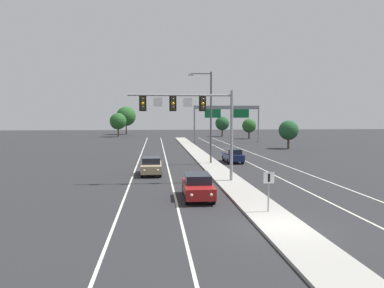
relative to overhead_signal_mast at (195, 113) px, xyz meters
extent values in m
plane|color=#28282B|center=(2.84, -12.31, -5.53)|extent=(260.00, 260.00, 0.00)
cube|color=#9E9B93|center=(2.84, 5.69, -5.45)|extent=(2.40, 110.00, 0.15)
cube|color=silver|center=(-1.86, 12.69, -5.52)|extent=(0.14, 100.00, 0.01)
cube|color=silver|center=(7.54, 12.69, -5.52)|extent=(0.14, 100.00, 0.01)
cube|color=silver|center=(-5.16, 12.69, -5.52)|extent=(0.14, 100.00, 0.01)
cube|color=silver|center=(10.84, 12.69, -5.52)|extent=(0.14, 100.00, 0.01)
cylinder|color=gray|center=(2.95, 0.01, -1.78)|extent=(0.24, 0.24, 7.20)
cylinder|color=gray|center=(-1.15, 0.01, 1.42)|extent=(8.20, 0.16, 0.16)
cube|color=black|center=(0.60, 0.05, 0.77)|extent=(0.56, 0.06, 1.20)
cube|color=#38330F|center=(0.60, 0.01, 0.77)|extent=(0.32, 0.32, 1.00)
sphere|color=#282828|center=(0.60, -0.16, 1.09)|extent=(0.22, 0.22, 0.22)
sphere|color=#F2A819|center=(0.60, -0.16, 0.77)|extent=(0.22, 0.22, 0.22)
sphere|color=#282828|center=(0.60, -0.16, 0.45)|extent=(0.22, 0.22, 0.22)
cube|color=black|center=(-1.74, 0.05, 0.77)|extent=(0.56, 0.06, 1.20)
cube|color=#38330F|center=(-1.74, 0.01, 0.77)|extent=(0.32, 0.32, 1.00)
sphere|color=#282828|center=(-1.74, -0.16, 1.09)|extent=(0.22, 0.22, 0.22)
sphere|color=#F2A819|center=(-1.74, -0.16, 0.77)|extent=(0.22, 0.22, 0.22)
sphere|color=#282828|center=(-1.74, -0.16, 0.45)|extent=(0.22, 0.22, 0.22)
cube|color=black|center=(-4.08, 0.05, 0.77)|extent=(0.56, 0.06, 1.20)
cube|color=#38330F|center=(-4.08, 0.01, 0.77)|extent=(0.32, 0.32, 1.00)
sphere|color=#282828|center=(-4.08, -0.16, 1.09)|extent=(0.22, 0.22, 0.22)
sphere|color=#F2A819|center=(-4.08, -0.16, 0.77)|extent=(0.22, 0.22, 0.22)
sphere|color=#282828|center=(-4.08, -0.16, 0.45)|extent=(0.22, 0.22, 0.22)
cube|color=white|center=(-0.57, -0.01, 0.87)|extent=(0.70, 0.04, 0.70)
cube|color=white|center=(-2.91, -0.01, 0.87)|extent=(0.70, 0.04, 0.70)
cylinder|color=gray|center=(2.93, -9.81, -4.28)|extent=(0.08, 0.08, 2.20)
cube|color=white|center=(2.93, -9.84, -3.53)|extent=(0.60, 0.03, 0.60)
cube|color=black|center=(2.93, -9.86, -3.53)|extent=(0.12, 0.01, 0.44)
cylinder|color=#4C4C51|center=(2.97, 11.11, -0.38)|extent=(0.20, 0.20, 10.00)
cylinder|color=#4C4C51|center=(1.87, 11.11, 4.42)|extent=(2.20, 0.12, 0.12)
cube|color=#B7B7B2|center=(0.77, 11.11, 4.27)|extent=(0.56, 0.28, 0.20)
cube|color=maroon|center=(-0.43, -5.71, -4.86)|extent=(1.87, 4.43, 0.70)
cube|color=black|center=(-0.43, -5.49, -4.23)|extent=(1.62, 2.40, 0.56)
sphere|color=#EAE5C6|center=(0.11, -7.90, -4.81)|extent=(0.18, 0.18, 0.18)
sphere|color=#EAE5C6|center=(-1.04, -7.88, -4.81)|extent=(0.18, 0.18, 0.18)
cylinder|color=black|center=(0.34, -7.23, -5.21)|extent=(0.23, 0.64, 0.64)
cylinder|color=black|center=(-1.26, -7.20, -5.21)|extent=(0.23, 0.64, 0.64)
cylinder|color=black|center=(0.39, -4.23, -5.21)|extent=(0.23, 0.64, 0.64)
cylinder|color=black|center=(-1.21, -4.20, -5.21)|extent=(0.23, 0.64, 0.64)
cube|color=tan|center=(-3.51, 4.43, -4.86)|extent=(1.82, 4.41, 0.70)
cube|color=black|center=(-3.51, 4.65, -4.23)|extent=(1.59, 2.38, 0.56)
sphere|color=#EAE5C6|center=(-2.95, 2.25, -4.81)|extent=(0.18, 0.18, 0.18)
sphere|color=#EAE5C6|center=(-4.10, 2.25, -4.81)|extent=(0.18, 0.18, 0.18)
cylinder|color=black|center=(-2.72, 2.93, -5.21)|extent=(0.22, 0.64, 0.64)
cylinder|color=black|center=(-4.32, 2.93, -5.21)|extent=(0.22, 0.64, 0.64)
cylinder|color=black|center=(-2.70, 5.93, -5.21)|extent=(0.22, 0.64, 0.64)
cylinder|color=black|center=(-4.30, 5.93, -5.21)|extent=(0.22, 0.64, 0.64)
cube|color=#141E4C|center=(5.74, 12.51, -4.86)|extent=(1.80, 4.40, 0.70)
cube|color=black|center=(5.74, 12.29, -4.23)|extent=(1.59, 2.38, 0.56)
sphere|color=#EAE5C6|center=(5.17, 14.69, -4.81)|extent=(0.18, 0.18, 0.18)
sphere|color=#EAE5C6|center=(6.32, 14.69, -4.81)|extent=(0.18, 0.18, 0.18)
cylinder|color=black|center=(4.94, 14.01, -5.21)|extent=(0.22, 0.64, 0.64)
cylinder|color=black|center=(6.54, 14.01, -5.21)|extent=(0.22, 0.64, 0.64)
cylinder|color=black|center=(4.94, 11.01, -5.21)|extent=(0.22, 0.64, 0.64)
cylinder|color=black|center=(6.54, 11.01, -5.21)|extent=(0.22, 0.64, 0.64)
cylinder|color=gray|center=(4.54, 43.20, -1.78)|extent=(0.28, 0.28, 7.50)
cylinder|color=gray|center=(17.54, 43.20, -1.78)|extent=(0.28, 0.28, 7.50)
cube|color=gray|center=(11.04, 43.20, 1.57)|extent=(13.00, 0.36, 0.70)
cube|color=#0F6033|center=(8.18, 43.00, 0.37)|extent=(3.20, 0.08, 1.70)
cube|color=#0F6033|center=(13.90, 43.00, 0.37)|extent=(3.20, 0.08, 1.70)
cylinder|color=#4C3823|center=(14.47, 66.75, -4.52)|extent=(0.36, 0.36, 2.02)
sphere|color=#1E4C28|center=(14.47, 66.75, -2.03)|extent=(3.69, 3.69, 3.69)
cylinder|color=#4C3823|center=(18.97, 56.11, -4.63)|extent=(0.36, 0.36, 1.80)
sphere|color=#235623|center=(18.97, 56.11, -2.40)|extent=(3.30, 3.30, 3.30)
cylinder|color=#4C3823|center=(18.62, 29.29, -4.65)|extent=(0.36, 0.36, 1.77)
sphere|color=#1E4C28|center=(18.62, 29.29, -2.47)|extent=(3.23, 3.23, 3.23)
cylinder|color=#4C3823|center=(-12.81, 67.72, -4.35)|extent=(0.36, 0.36, 2.36)
sphere|color=#235623|center=(-12.81, 67.72, -1.45)|extent=(4.31, 4.31, 4.31)
cylinder|color=#4C3823|center=(-11.74, 80.23, -3.97)|extent=(0.36, 0.36, 3.12)
sphere|color=#235623|center=(-11.74, 80.23, -0.13)|extent=(5.70, 5.70, 5.70)
camera|label=1|loc=(-3.10, -28.73, -0.25)|focal=34.18mm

